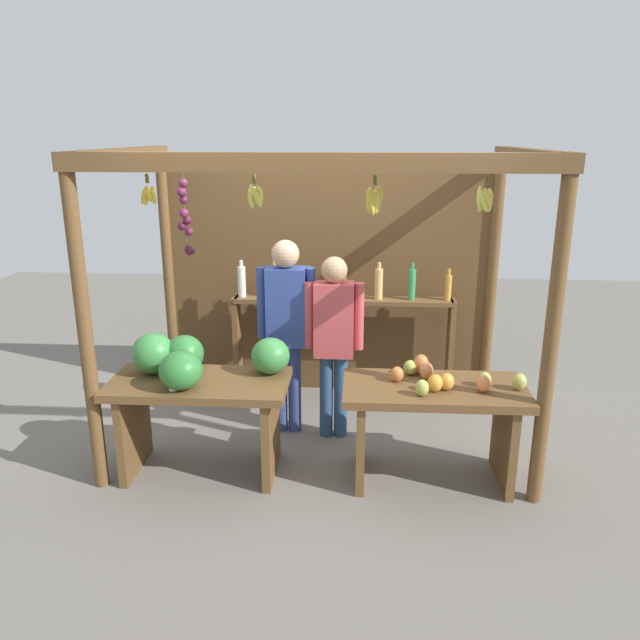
# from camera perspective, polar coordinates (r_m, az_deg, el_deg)

# --- Properties ---
(ground_plane) EXTENTS (12.00, 12.00, 0.00)m
(ground_plane) POSITION_cam_1_polar(r_m,az_deg,el_deg) (5.41, 0.13, -10.19)
(ground_plane) COLOR slate
(ground_plane) RESTS_ON ground
(market_stall) EXTENTS (3.22, 2.00, 2.35)m
(market_stall) POSITION_cam_1_polar(r_m,az_deg,el_deg) (5.37, 0.40, 5.11)
(market_stall) COLOR brown
(market_stall) RESTS_ON ground
(fruit_counter_left) EXTENTS (1.34, 0.73, 1.05)m
(fruit_counter_left) POSITION_cam_1_polar(r_m,az_deg,el_deg) (4.65, -11.30, -5.61)
(fruit_counter_left) COLOR brown
(fruit_counter_left) RESTS_ON ground
(fruit_counter_right) EXTENTS (1.30, 0.64, 0.90)m
(fruit_counter_right) POSITION_cam_1_polar(r_m,az_deg,el_deg) (4.56, 10.49, -8.06)
(fruit_counter_right) COLOR brown
(fruit_counter_right) RESTS_ON ground
(bottle_shelf_unit) EXTENTS (2.06, 0.22, 1.35)m
(bottle_shelf_unit) POSITION_cam_1_polar(r_m,az_deg,el_deg) (5.77, 2.00, 0.17)
(bottle_shelf_unit) COLOR brown
(bottle_shelf_unit) RESTS_ON ground
(vendor_man) EXTENTS (0.48, 0.22, 1.65)m
(vendor_man) POSITION_cam_1_polar(r_m,az_deg,el_deg) (5.08, -3.11, 0.04)
(vendor_man) COLOR navy
(vendor_man) RESTS_ON ground
(vendor_woman) EXTENTS (0.48, 0.21, 1.54)m
(vendor_woman) POSITION_cam_1_polar(r_m,az_deg,el_deg) (5.00, 1.28, -1.16)
(vendor_woman) COLOR navy
(vendor_woman) RESTS_ON ground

